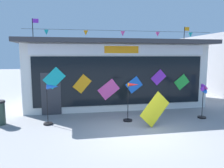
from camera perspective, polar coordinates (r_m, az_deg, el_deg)
ground_plane at (r=7.98m, az=6.41°, el=-12.93°), size 80.00×80.00×0.00m
kite_shop_building at (r=12.63m, az=0.36°, el=3.13°), size 9.78×5.07×4.77m
wind_spinner_far_left at (r=8.98m, az=-15.97°, el=-3.58°), size 0.65×0.37×1.66m
wind_spinner_left at (r=9.16m, az=4.97°, el=-4.34°), size 0.66×0.39×1.65m
wind_spinner_center_left at (r=10.31m, az=23.18°, el=-2.81°), size 0.45×0.37×1.57m
display_kite_on_ground at (r=8.69m, az=11.36°, el=-6.59°), size 1.37×0.39×1.37m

